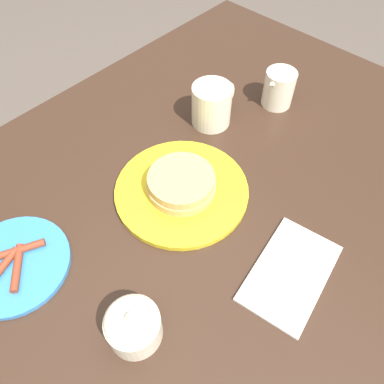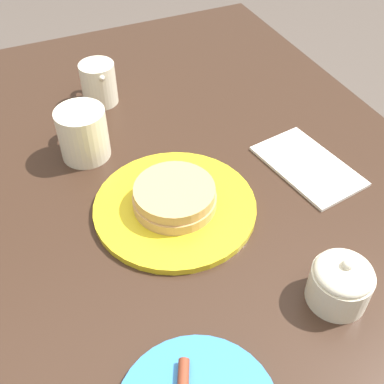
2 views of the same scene
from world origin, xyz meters
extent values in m
plane|color=#51473F|center=(0.00, 0.00, 0.00)|extent=(8.00, 8.00, 0.00)
cube|color=#332116|center=(0.00, 0.00, 0.72)|extent=(1.48, 0.94, 0.03)
cube|color=#332116|center=(0.68, 0.41, 0.35)|extent=(0.07, 0.07, 0.71)
cylinder|color=gold|center=(0.05, 0.02, 0.75)|extent=(0.27, 0.27, 0.01)
cylinder|color=tan|center=(0.05, 0.02, 0.76)|extent=(0.14, 0.14, 0.02)
cylinder|color=tan|center=(0.05, 0.02, 0.78)|extent=(0.13, 0.13, 0.02)
cylinder|color=#337AC6|center=(-0.27, 0.13, 0.74)|extent=(0.20, 0.20, 0.01)
cylinder|color=brown|center=(-0.29, 0.13, 0.76)|extent=(0.09, 0.04, 0.01)
cylinder|color=brown|center=(-0.25, 0.14, 0.76)|extent=(0.09, 0.05, 0.01)
cylinder|color=brown|center=(-0.27, 0.11, 0.76)|extent=(0.07, 0.08, 0.01)
cylinder|color=beige|center=(0.25, 0.12, 0.79)|extent=(0.09, 0.09, 0.10)
torus|color=beige|center=(0.30, 0.12, 0.79)|extent=(0.07, 0.01, 0.07)
cylinder|color=#472819|center=(0.25, 0.12, 0.83)|extent=(0.08, 0.08, 0.00)
cylinder|color=beige|center=(0.41, 0.04, 0.78)|extent=(0.07, 0.07, 0.09)
cone|color=beige|center=(0.38, 0.04, 0.82)|extent=(0.04, 0.03, 0.04)
torus|color=beige|center=(0.45, 0.04, 0.79)|extent=(0.05, 0.01, 0.05)
cylinder|color=beige|center=(-0.20, -0.12, 0.77)|extent=(0.09, 0.09, 0.06)
ellipsoid|color=beige|center=(-0.20, -0.12, 0.80)|extent=(0.08, 0.08, 0.03)
sphere|color=beige|center=(-0.20, -0.12, 0.82)|extent=(0.02, 0.02, 0.02)
cube|color=silver|center=(0.05, -0.24, 0.74)|extent=(0.21, 0.15, 0.01)
camera|label=1|loc=(-0.27, -0.31, 1.35)|focal=35.00mm
camera|label=2|loc=(-0.47, 0.22, 1.32)|focal=45.00mm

